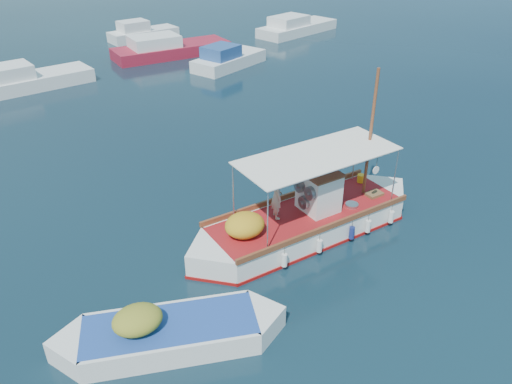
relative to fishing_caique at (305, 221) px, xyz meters
name	(u,v)px	position (x,y,z in m)	size (l,w,h in m)	color
ground	(292,222)	(-0.06, 0.79, -0.49)	(160.00, 160.00, 0.00)	black
fishing_caique	(305,221)	(0.00, 0.00, 0.00)	(8.98, 3.24, 5.52)	white
dinghy	(168,335)	(-5.63, -2.85, -0.18)	(5.91, 2.63, 1.48)	white
bg_boat_nw	(22,82)	(-7.86, 20.54, 0.01)	(8.08, 4.23, 1.80)	silver
bg_boat_n	(168,49)	(2.35, 24.32, 0.01)	(8.78, 3.66, 1.80)	maroon
bg_boat_ne	(227,60)	(5.21, 19.74, 0.01)	(5.99, 4.58, 1.80)	silver
bg_boat_e	(296,28)	(14.49, 26.86, 0.01)	(8.30, 5.25, 1.80)	silver
bg_boat_far_n	(142,34)	(1.81, 30.25, 0.01)	(5.96, 3.21, 1.80)	silver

